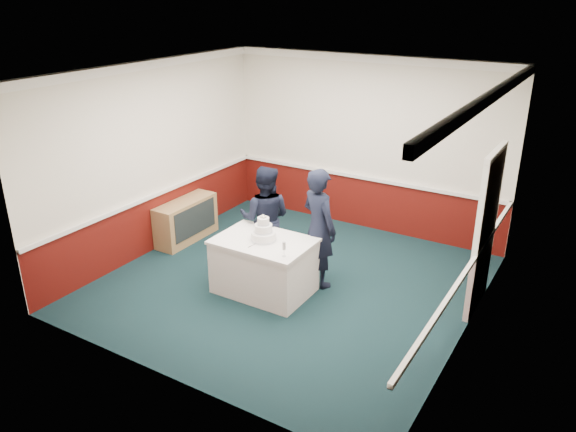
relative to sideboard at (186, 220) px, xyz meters
The scene contains 9 objects.
ground 2.34m from the sideboard, 10.23° to the right, with size 5.00×5.00×0.00m, color #12272C.
room_shell 2.86m from the sideboard, ahead, with size 5.00×5.00×3.00m.
sideboard is the anchor object (origin of this frame).
cake_table 2.23m from the sideboard, 20.46° to the right, with size 1.32×0.92×0.79m.
wedding_cake 2.29m from the sideboard, 20.46° to the right, with size 0.35×0.35×0.36m.
cake_knife 2.32m from the sideboard, 25.44° to the right, with size 0.01×0.22×0.01m, color silver.
champagne_flute 2.85m from the sideboard, 22.25° to the right, with size 0.05×0.05×0.21m.
person_man 1.77m from the sideboard, ahead, with size 0.79×0.61×1.62m, color black.
person_woman 2.67m from the sideboard, ahead, with size 0.63×0.42×1.74m, color black.
Camera 1 is at (3.69, -6.15, 4.00)m, focal length 35.00 mm.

